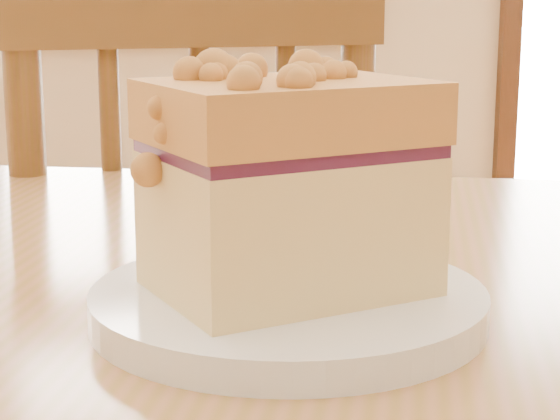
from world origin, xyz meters
name	(u,v)px	position (x,y,z in m)	size (l,w,h in m)	color
cafe_chair_main	(175,366)	(0.13, 0.75, 0.47)	(0.49, 0.49, 0.94)	#5A3518
plate	(288,305)	(0.17, 0.11, 0.76)	(0.21, 0.21, 0.02)	white
cake_slice	(289,175)	(0.17, 0.11, 0.83)	(0.16, 0.14, 0.13)	tan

